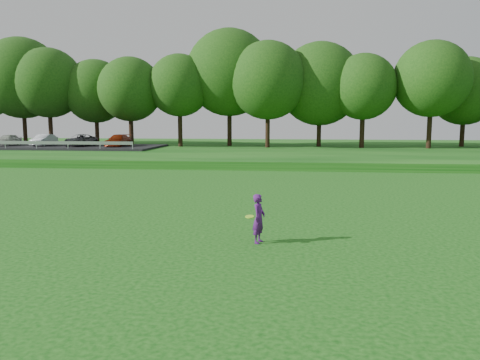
# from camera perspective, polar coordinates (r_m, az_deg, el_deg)

# --- Properties ---
(ground) EXTENTS (140.00, 140.00, 0.00)m
(ground) POSITION_cam_1_polar(r_m,az_deg,el_deg) (13.67, -1.14, -7.65)
(ground) COLOR #0E470D
(ground) RESTS_ON ground
(berm) EXTENTS (130.00, 30.00, 0.60)m
(berm) POSITION_cam_1_polar(r_m,az_deg,el_deg) (47.23, 4.33, 3.48)
(berm) COLOR #0E470D
(berm) RESTS_ON ground
(walking_path) EXTENTS (130.00, 1.60, 0.04)m
(walking_path) POSITION_cam_1_polar(r_m,az_deg,el_deg) (33.32, 3.41, 1.34)
(walking_path) COLOR gray
(walking_path) RESTS_ON ground
(treeline) EXTENTS (104.00, 7.00, 15.00)m
(treeline) POSITION_cam_1_polar(r_m,az_deg,el_deg) (51.32, 4.59, 12.51)
(treeline) COLOR #16410F
(treeline) RESTS_ON berm
(parking_lot) EXTENTS (24.00, 9.00, 1.38)m
(parking_lot) POSITION_cam_1_polar(r_m,az_deg,el_deg) (52.44, -22.38, 4.14)
(parking_lot) COLOR black
(parking_lot) RESTS_ON berm
(woman) EXTENTS (0.60, 0.71, 1.43)m
(woman) POSITION_cam_1_polar(r_m,az_deg,el_deg) (13.52, 2.30, -4.72)
(woman) COLOR #4F1768
(woman) RESTS_ON ground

